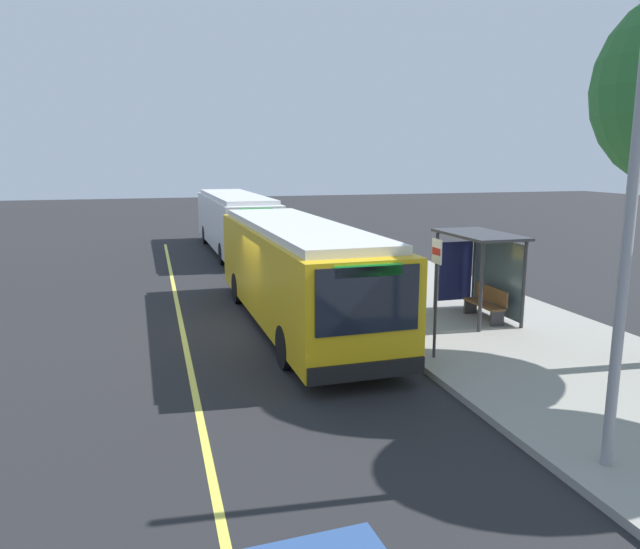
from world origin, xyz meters
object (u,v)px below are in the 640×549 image
at_px(transit_bus_main, 297,270).
at_px(route_sign_post, 436,281).
at_px(pedestrian_commuter, 403,286).
at_px(transit_bus_second, 235,220).
at_px(waiting_bench, 486,303).

height_order(transit_bus_main, route_sign_post, same).
bearing_deg(pedestrian_commuter, transit_bus_main, -100.75).
xyz_separation_m(route_sign_post, pedestrian_commuter, (-3.44, 0.70, -0.84)).
relative_size(transit_bus_second, waiting_bench, 7.38).
distance_m(transit_bus_main, transit_bus_second, 14.34).
distance_m(transit_bus_second, waiting_bench, 16.50).
height_order(transit_bus_main, transit_bus_second, same).
relative_size(transit_bus_second, route_sign_post, 4.22).
xyz_separation_m(transit_bus_second, route_sign_post, (18.35, 2.05, 0.34)).
distance_m(waiting_bench, route_sign_post, 4.20).
bearing_deg(transit_bus_second, waiting_bench, 17.75).
xyz_separation_m(waiting_bench, pedestrian_commuter, (-0.77, -2.26, 0.48)).
bearing_deg(transit_bus_main, waiting_bench, 75.68).
relative_size(route_sign_post, pedestrian_commuter, 1.66).
height_order(route_sign_post, pedestrian_commuter, route_sign_post).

